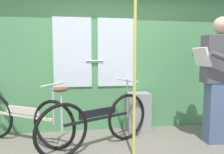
{
  "coord_description": "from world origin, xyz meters",
  "views": [
    {
      "loc": [
        -0.42,
        -2.03,
        1.22
      ],
      "look_at": [
        0.03,
        0.95,
        0.92
      ],
      "focal_mm": 33.18,
      "sensor_mm": 36.0,
      "label": 1
    }
  ],
  "objects_px": {
    "passenger_reading_newspaper": "(219,77)",
    "bicycle_leaning_behind": "(98,121)",
    "trash_bin_by_wall": "(138,112)",
    "handrail_pole": "(135,66)",
    "bicycle_near_door": "(22,118)"
  },
  "relations": [
    {
      "from": "trash_bin_by_wall",
      "to": "handrail_pole",
      "type": "distance_m",
      "value": 1.2
    },
    {
      "from": "passenger_reading_newspaper",
      "to": "handrail_pole",
      "type": "relative_size",
      "value": 0.79
    },
    {
      "from": "bicycle_leaning_behind",
      "to": "handrail_pole",
      "type": "height_order",
      "value": "handrail_pole"
    },
    {
      "from": "passenger_reading_newspaper",
      "to": "trash_bin_by_wall",
      "type": "relative_size",
      "value": 2.75
    },
    {
      "from": "passenger_reading_newspaper",
      "to": "trash_bin_by_wall",
      "type": "distance_m",
      "value": 1.3
    },
    {
      "from": "passenger_reading_newspaper",
      "to": "trash_bin_by_wall",
      "type": "height_order",
      "value": "passenger_reading_newspaper"
    },
    {
      "from": "passenger_reading_newspaper",
      "to": "bicycle_leaning_behind",
      "type": "bearing_deg",
      "value": -0.95
    },
    {
      "from": "bicycle_near_door",
      "to": "bicycle_leaning_behind",
      "type": "bearing_deg",
      "value": 13.94
    },
    {
      "from": "bicycle_near_door",
      "to": "passenger_reading_newspaper",
      "type": "height_order",
      "value": "passenger_reading_newspaper"
    },
    {
      "from": "handrail_pole",
      "to": "bicycle_leaning_behind",
      "type": "bearing_deg",
      "value": 140.39
    },
    {
      "from": "passenger_reading_newspaper",
      "to": "handrail_pole",
      "type": "bearing_deg",
      "value": 13.35
    },
    {
      "from": "bicycle_near_door",
      "to": "passenger_reading_newspaper",
      "type": "bearing_deg",
      "value": 23.2
    },
    {
      "from": "trash_bin_by_wall",
      "to": "bicycle_near_door",
      "type": "bearing_deg",
      "value": -173.47
    },
    {
      "from": "bicycle_near_door",
      "to": "handrail_pole",
      "type": "xyz_separation_m",
      "value": [
        1.44,
        -0.66,
        0.75
      ]
    },
    {
      "from": "handrail_pole",
      "to": "trash_bin_by_wall",
      "type": "bearing_deg",
      "value": 71.23
    }
  ]
}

